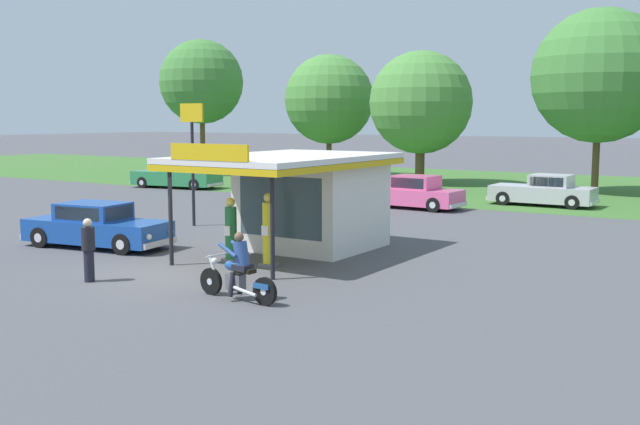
{
  "coord_description": "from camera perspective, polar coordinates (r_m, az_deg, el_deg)",
  "views": [
    {
      "loc": [
        14.2,
        -14.44,
        4.15
      ],
      "look_at": [
        2.54,
        3.84,
        1.4
      ],
      "focal_mm": 42.01,
      "sensor_mm": 36.0,
      "label": 1
    }
  ],
  "objects": [
    {
      "name": "roadside_pole_sign",
      "position": [
        29.1,
        -9.71,
        5.27
      ],
      "size": [
        1.1,
        0.12,
        4.69
      ],
      "color": "black",
      "rests_on": "ground"
    },
    {
      "name": "grass_verge_strip",
      "position": [
        46.84,
        14.75,
        1.9
      ],
      "size": [
        120.0,
        24.0,
        0.01
      ],
      "primitive_type": "cube",
      "color": "#3D6B2D",
      "rests_on": "ground"
    },
    {
      "name": "gas_pump_nearside",
      "position": [
        21.79,
        -6.8,
        -1.53
      ],
      "size": [
        0.44,
        0.44,
        1.87
      ],
      "color": "slate",
      "rests_on": "ground"
    },
    {
      "name": "tree_oak_distant_spare",
      "position": [
        43.89,
        20.6,
        9.53
      ],
      "size": [
        7.29,
        7.29,
        10.06
      ],
      "color": "brown",
      "rests_on": "ground"
    },
    {
      "name": "gas_pump_offside",
      "position": [
        20.95,
        -3.94,
        -1.56
      ],
      "size": [
        0.44,
        0.44,
        2.08
      ],
      "color": "slate",
      "rests_on": "ground"
    },
    {
      "name": "ground_plane",
      "position": [
        20.68,
        -11.78,
        -4.5
      ],
      "size": [
        300.0,
        300.0,
        0.0
      ],
      "primitive_type": "plane",
      "color": "#4C4C51"
    },
    {
      "name": "parked_car_back_row_far_right",
      "position": [
        37.1,
        16.69,
        1.53
      ],
      "size": [
        4.98,
        2.0,
        1.49
      ],
      "color": "#B7B7BC",
      "rests_on": "ground"
    },
    {
      "name": "tree_oak_centre",
      "position": [
        53.34,
        0.7,
        8.62
      ],
      "size": [
        6.29,
        6.29,
        8.6
      ],
      "color": "brown",
      "rests_on": "ground"
    },
    {
      "name": "parked_car_back_row_centre_right",
      "position": [
        34.81,
        6.95,
        1.46
      ],
      "size": [
        5.04,
        2.05,
        1.52
      ],
      "color": "#E55993",
      "rests_on": "ground"
    },
    {
      "name": "service_station_kiosk",
      "position": [
        23.63,
        -1.04,
        1.38
      ],
      "size": [
        4.44,
        7.06,
        3.47
      ],
      "color": "silver",
      "rests_on": "ground"
    },
    {
      "name": "parked_car_back_row_centre_left",
      "position": [
        45.39,
        -10.81,
        2.75
      ],
      "size": [
        5.72,
        2.71,
        1.56
      ],
      "color": "#2D844C",
      "rests_on": "ground"
    },
    {
      "name": "featured_classic_sedan",
      "position": [
        25.16,
        -16.65,
        -1.05
      ],
      "size": [
        5.18,
        2.46,
        1.44
      ],
      "color": "#19479E",
      "rests_on": "ground"
    },
    {
      "name": "tree_oak_far_left",
      "position": [
        47.67,
        7.69,
        8.3
      ],
      "size": [
        6.44,
        6.44,
        8.33
      ],
      "color": "brown",
      "rests_on": "ground"
    },
    {
      "name": "bystander_standing_back_lot",
      "position": [
        19.87,
        -17.23,
        -2.64
      ],
      "size": [
        0.34,
        0.34,
        1.63
      ],
      "color": "black",
      "rests_on": "ground"
    },
    {
      "name": "tree_oak_left",
      "position": [
        55.83,
        -9.07,
        9.63
      ],
      "size": [
        6.06,
        6.06,
        9.77
      ],
      "color": "brown",
      "rests_on": "ground"
    },
    {
      "name": "motorcycle_with_rider",
      "position": [
        17.21,
        -6.25,
        -4.54
      ],
      "size": [
        2.34,
        0.7,
        1.58
      ],
      "color": "black",
      "rests_on": "ground"
    },
    {
      "name": "parked_car_second_row_spare",
      "position": [
        41.68,
        -2.15,
        2.49
      ],
      "size": [
        5.77,
        2.85,
        1.6
      ],
      "color": "#E55993",
      "rests_on": "ground"
    }
  ]
}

